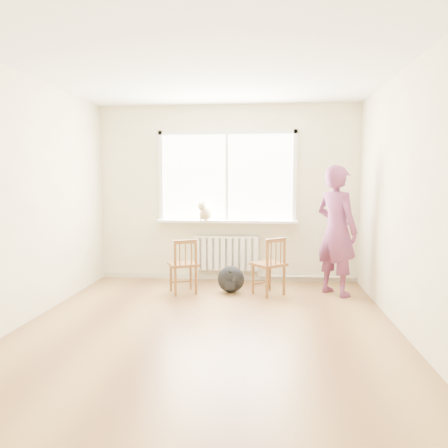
% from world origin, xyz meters
% --- Properties ---
extents(floor, '(4.50, 4.50, 0.00)m').
position_xyz_m(floor, '(0.00, 0.00, 0.00)').
color(floor, '#9F7541').
rests_on(floor, ground).
extents(ceiling, '(4.50, 4.50, 0.00)m').
position_xyz_m(ceiling, '(0.00, 0.00, 2.70)').
color(ceiling, white).
rests_on(ceiling, back_wall).
extents(back_wall, '(4.00, 0.01, 2.70)m').
position_xyz_m(back_wall, '(0.00, 2.25, 1.35)').
color(back_wall, '#EFE9BF').
rests_on(back_wall, ground).
extents(window, '(2.12, 0.05, 1.42)m').
position_xyz_m(window, '(0.00, 2.22, 1.66)').
color(window, white).
rests_on(window, back_wall).
extents(windowsill, '(2.15, 0.22, 0.04)m').
position_xyz_m(windowsill, '(0.00, 2.14, 0.93)').
color(windowsill, white).
rests_on(windowsill, back_wall).
extents(radiator, '(1.00, 0.12, 0.55)m').
position_xyz_m(radiator, '(0.00, 2.16, 0.44)').
color(radiator, white).
rests_on(radiator, back_wall).
extents(heating_pipe, '(1.40, 0.04, 0.04)m').
position_xyz_m(heating_pipe, '(1.25, 2.19, 0.08)').
color(heating_pipe, silver).
rests_on(heating_pipe, back_wall).
extents(baseboard, '(4.00, 0.03, 0.08)m').
position_xyz_m(baseboard, '(0.00, 2.23, 0.04)').
color(baseboard, beige).
rests_on(baseboard, ground).
extents(chair_left, '(0.49, 0.48, 0.76)m').
position_xyz_m(chair_left, '(-0.51, 1.32, 0.38)').
color(chair_left, brown).
rests_on(chair_left, floor).
extents(chair_right, '(0.54, 0.54, 0.79)m').
position_xyz_m(chair_right, '(0.67, 1.37, 0.40)').
color(chair_right, brown).
rests_on(chair_right, floor).
extents(person, '(0.74, 0.76, 1.76)m').
position_xyz_m(person, '(1.55, 1.48, 0.88)').
color(person, '#C44241').
rests_on(person, floor).
extents(cat, '(0.27, 0.44, 0.30)m').
position_xyz_m(cat, '(-0.32, 2.05, 1.07)').
color(cat, beige).
rests_on(cat, windowsill).
extents(backpack, '(0.43, 0.37, 0.37)m').
position_xyz_m(backpack, '(0.12, 1.45, 0.19)').
color(backpack, black).
rests_on(backpack, floor).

